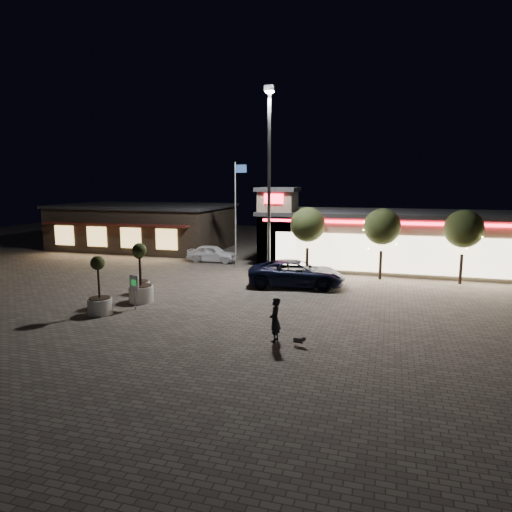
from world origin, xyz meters
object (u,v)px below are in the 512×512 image
(planter_left, at_px, (140,280))
(planter_mid, at_px, (99,296))
(valet_sign, at_px, (134,285))
(pickup_truck, at_px, (297,273))
(white_sedan, at_px, (212,254))
(pedestrian, at_px, (275,320))

(planter_left, distance_m, planter_mid, 4.26)
(planter_left, height_order, valet_sign, planter_left)
(valet_sign, bearing_deg, pickup_truck, 46.59)
(pickup_truck, distance_m, planter_left, 9.55)
(planter_left, xyz_separation_m, valet_sign, (1.41, -2.95, 0.40))
(white_sedan, distance_m, pedestrian, 19.32)
(pickup_truck, bearing_deg, planter_left, 110.16)
(pickup_truck, height_order, pedestrian, pedestrian)
(planter_left, bearing_deg, planter_mid, -86.70)
(white_sedan, bearing_deg, planter_mid, 178.58)
(planter_left, bearing_deg, white_sedan, 89.76)
(planter_mid, bearing_deg, pickup_truck, 46.84)
(pickup_truck, height_order, white_sedan, pickup_truck)
(planter_mid, relative_size, valet_sign, 1.65)
(white_sedan, bearing_deg, valet_sign, -176.64)
(pickup_truck, bearing_deg, white_sedan, 43.41)
(white_sedan, xyz_separation_m, valet_sign, (1.37, -14.17, 0.54))
(pedestrian, bearing_deg, planter_left, -118.72)
(pickup_truck, bearing_deg, valet_sign, 128.79)
(pickup_truck, distance_m, valet_sign, 10.23)
(planter_mid, bearing_deg, valet_sign, 48.28)
(white_sedan, height_order, valet_sign, valet_sign)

